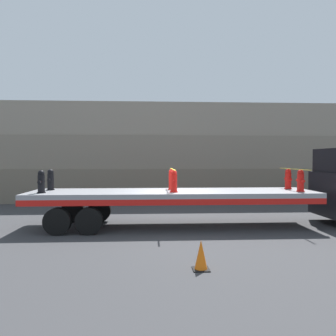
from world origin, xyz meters
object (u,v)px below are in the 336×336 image
flatbed_trailer (157,197)px  fire_hydrant_red_near_2 (301,181)px  fire_hydrant_red_near_1 (174,181)px  fire_hydrant_red_far_1 (172,180)px  fire_hydrant_black_near_0 (41,182)px  fire_hydrant_red_far_2 (288,179)px  fire_hydrant_black_far_0 (51,180)px  traffic_cone (201,255)px

flatbed_trailer → fire_hydrant_red_near_2: bearing=-5.9°
flatbed_trailer → fire_hydrant_red_near_1: size_ratio=13.12×
fire_hydrant_red_far_1 → fire_hydrant_red_near_2: same height
fire_hydrant_black_near_0 → fire_hydrant_red_far_1: size_ratio=1.00×
fire_hydrant_red_far_2 → fire_hydrant_black_far_0: bearing=180.0°
flatbed_trailer → traffic_cone: bearing=-79.2°
fire_hydrant_red_near_1 → traffic_cone: (0.31, -4.20, -1.38)m
fire_hydrant_red_near_2 → traffic_cone: size_ratio=1.16×
fire_hydrant_black_near_0 → fire_hydrant_black_far_0: size_ratio=1.00×
fire_hydrant_black_far_0 → fire_hydrant_red_near_2: size_ratio=1.00×
fire_hydrant_black_near_0 → fire_hydrant_red_far_1: same height
fire_hydrant_red_far_1 → traffic_cone: fire_hydrant_red_far_1 is taller
fire_hydrant_red_far_2 → traffic_cone: 6.90m
fire_hydrant_black_near_0 → fire_hydrant_red_near_2: size_ratio=1.00×
flatbed_trailer → fire_hydrant_red_far_1: size_ratio=13.12×
flatbed_trailer → traffic_cone: 4.87m
fire_hydrant_black_far_0 → fire_hydrant_red_far_2: size_ratio=1.00×
fire_hydrant_red_near_1 → traffic_cone: 4.43m
flatbed_trailer → fire_hydrant_black_far_0: fire_hydrant_black_far_0 is taller
fire_hydrant_black_near_0 → fire_hydrant_red_far_1: 4.69m
fire_hydrant_red_near_1 → fire_hydrant_black_far_0: bearing=167.0°
flatbed_trailer → traffic_cone: flatbed_trailer is taller
fire_hydrant_black_near_0 → fire_hydrant_red_far_2: same height
flatbed_trailer → fire_hydrant_red_near_2: (5.16, -0.53, 0.62)m
flatbed_trailer → fire_hydrant_red_far_2: bearing=5.9°
flatbed_trailer → fire_hydrant_red_far_2: (5.16, 0.53, 0.62)m
fire_hydrant_black_near_0 → fire_hydrant_red_far_1: bearing=13.0°
flatbed_trailer → traffic_cone: (0.90, -4.73, -0.76)m
traffic_cone → flatbed_trailer: bearing=100.8°
fire_hydrant_red_far_1 → fire_hydrant_black_far_0: bearing=180.0°
fire_hydrant_black_far_0 → flatbed_trailer: bearing=-7.6°
fire_hydrant_black_near_0 → fire_hydrant_red_far_2: bearing=6.6°
flatbed_trailer → fire_hydrant_red_near_1: fire_hydrant_red_near_1 is taller
fire_hydrant_black_near_0 → fire_hydrant_red_far_2: size_ratio=1.00×
traffic_cone → fire_hydrant_red_far_1: bearing=93.3°
flatbed_trailer → fire_hydrant_black_near_0: fire_hydrant_black_near_0 is taller
fire_hydrant_red_far_1 → flatbed_trailer: bearing=-138.2°
fire_hydrant_red_far_1 → fire_hydrant_red_near_2: bearing=-13.0°
fire_hydrant_red_near_2 → fire_hydrant_red_far_1: bearing=167.0°
fire_hydrant_red_near_1 → fire_hydrant_red_far_2: (4.57, 1.06, 0.00)m
flatbed_trailer → fire_hydrant_red_far_2: fire_hydrant_red_far_2 is taller
flatbed_trailer → fire_hydrant_red_far_1: 1.00m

